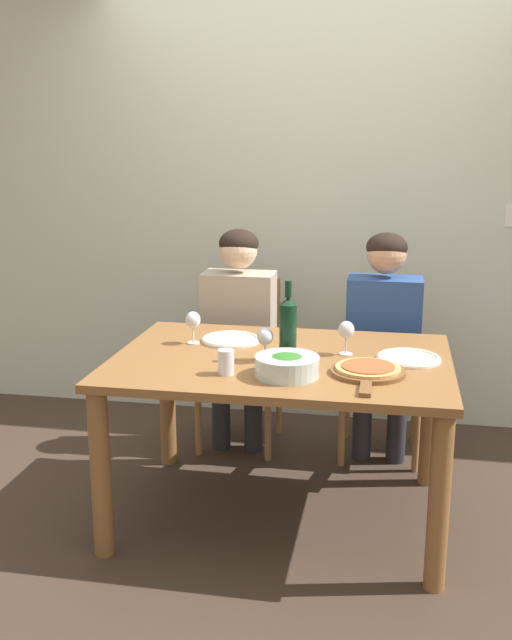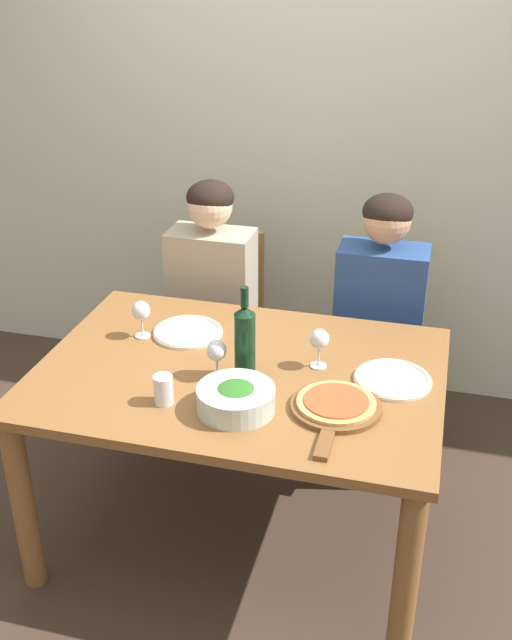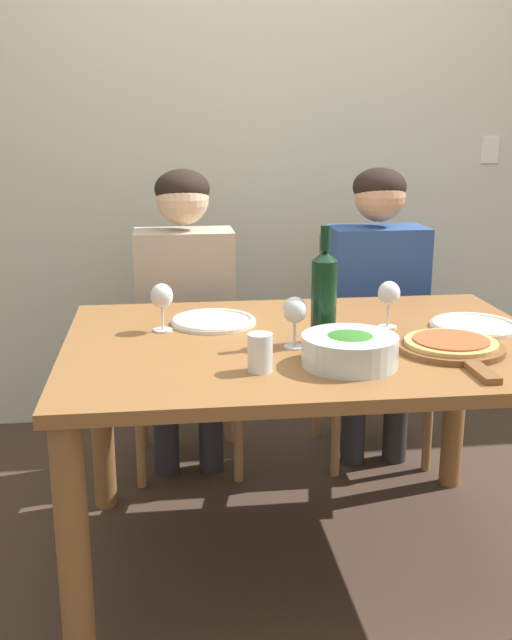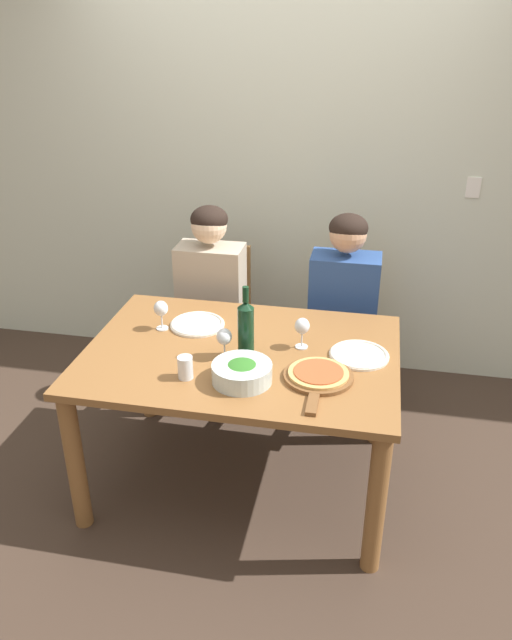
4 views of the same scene
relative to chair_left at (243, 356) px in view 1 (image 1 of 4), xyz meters
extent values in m
plane|color=#3D2D23|center=(0.35, -0.85, -0.49)|extent=(40.00, 40.00, 0.00)
cube|color=beige|center=(0.35, 0.47, 0.86)|extent=(10.00, 0.05, 2.70)
cube|color=brown|center=(0.35, -0.85, 0.25)|extent=(1.45, 1.03, 0.04)
cylinder|color=brown|center=(-0.32, -1.30, -0.13)|extent=(0.08, 0.08, 0.71)
cylinder|color=brown|center=(1.01, -1.30, -0.13)|extent=(0.08, 0.08, 0.71)
cylinder|color=brown|center=(-0.32, -0.39, -0.13)|extent=(0.08, 0.08, 0.71)
cylinder|color=brown|center=(1.01, -0.39, -0.13)|extent=(0.08, 0.08, 0.71)
cube|color=#9E7042|center=(0.00, -0.08, -0.07)|extent=(0.42, 0.42, 0.04)
cube|color=#9E7042|center=(0.00, 0.12, 0.19)|extent=(0.38, 0.03, 0.48)
cylinder|color=#9E7042|center=(-0.19, -0.27, -0.29)|extent=(0.04, 0.04, 0.40)
cylinder|color=#9E7042|center=(0.19, -0.27, -0.29)|extent=(0.04, 0.04, 0.40)
cylinder|color=#9E7042|center=(-0.19, 0.11, -0.29)|extent=(0.04, 0.04, 0.40)
cylinder|color=#9E7042|center=(0.19, 0.11, -0.29)|extent=(0.04, 0.04, 0.40)
cube|color=#9E7042|center=(0.77, -0.08, -0.07)|extent=(0.42, 0.42, 0.04)
cube|color=#9E7042|center=(0.77, 0.12, 0.19)|extent=(0.38, 0.03, 0.48)
cylinder|color=#9E7042|center=(0.58, -0.27, -0.29)|extent=(0.04, 0.04, 0.40)
cylinder|color=#9E7042|center=(0.96, -0.27, -0.29)|extent=(0.04, 0.04, 0.40)
cylinder|color=#9E7042|center=(0.58, 0.11, -0.29)|extent=(0.04, 0.04, 0.40)
cylinder|color=#9E7042|center=(0.96, 0.11, -0.29)|extent=(0.04, 0.04, 0.40)
cylinder|color=#28282D|center=(-0.09, -0.16, -0.27)|extent=(0.10, 0.10, 0.44)
cylinder|color=#28282D|center=(0.09, -0.16, -0.27)|extent=(0.10, 0.10, 0.44)
cube|color=tan|center=(0.00, -0.10, 0.22)|extent=(0.38, 0.22, 0.54)
cylinder|color=tan|center=(-0.20, -0.34, 0.07)|extent=(0.07, 0.31, 0.14)
cylinder|color=tan|center=(0.20, -0.34, 0.07)|extent=(0.07, 0.31, 0.14)
sphere|color=beige|center=(0.00, -0.10, 0.61)|extent=(0.20, 0.20, 0.20)
ellipsoid|color=black|center=(0.00, -0.09, 0.65)|extent=(0.21, 0.21, 0.15)
cylinder|color=#28282D|center=(0.68, -0.16, -0.27)|extent=(0.10, 0.10, 0.44)
cylinder|color=#28282D|center=(0.86, -0.16, -0.27)|extent=(0.10, 0.10, 0.44)
cube|color=navy|center=(0.77, -0.10, 0.22)|extent=(0.38, 0.22, 0.54)
cylinder|color=navy|center=(0.57, -0.34, 0.07)|extent=(0.07, 0.31, 0.14)
cylinder|color=navy|center=(0.97, -0.34, 0.07)|extent=(0.07, 0.31, 0.14)
sphere|color=tan|center=(0.77, -0.10, 0.61)|extent=(0.20, 0.20, 0.20)
ellipsoid|color=black|center=(0.77, -0.09, 0.65)|extent=(0.21, 0.21, 0.15)
cylinder|color=black|center=(0.38, -0.89, 0.39)|extent=(0.07, 0.07, 0.25)
cone|color=black|center=(0.38, -0.89, 0.52)|extent=(0.07, 0.07, 0.03)
cylinder|color=black|center=(0.38, -0.89, 0.57)|extent=(0.03, 0.03, 0.07)
cylinder|color=silver|center=(0.41, -1.10, 0.30)|extent=(0.26, 0.26, 0.08)
ellipsoid|color=#2D6B23|center=(0.41, -1.10, 0.31)|extent=(0.21, 0.21, 0.09)
cylinder|color=silver|center=(0.07, -0.64, 0.27)|extent=(0.27, 0.27, 0.01)
torus|color=silver|center=(0.07, -0.64, 0.28)|extent=(0.27, 0.27, 0.02)
cylinder|color=silver|center=(0.89, -0.79, 0.27)|extent=(0.27, 0.27, 0.01)
torus|color=silver|center=(0.89, -0.79, 0.28)|extent=(0.27, 0.27, 0.02)
cylinder|color=brown|center=(0.72, -1.01, 0.27)|extent=(0.30, 0.30, 0.02)
cube|color=brown|center=(0.72, -1.23, 0.27)|extent=(0.04, 0.14, 0.02)
cylinder|color=tan|center=(0.72, -1.01, 0.29)|extent=(0.26, 0.26, 0.01)
cylinder|color=#AD4C28|center=(0.72, -1.01, 0.30)|extent=(0.21, 0.21, 0.01)
cylinder|color=silver|center=(-0.09, -0.70, 0.27)|extent=(0.06, 0.06, 0.01)
cylinder|color=silver|center=(-0.09, -0.70, 0.31)|extent=(0.01, 0.01, 0.07)
ellipsoid|color=silver|center=(-0.09, -0.70, 0.38)|extent=(0.07, 0.07, 0.08)
ellipsoid|color=maroon|center=(-0.09, -0.70, 0.36)|extent=(0.06, 0.06, 0.03)
cylinder|color=silver|center=(0.62, -0.75, 0.27)|extent=(0.06, 0.06, 0.01)
cylinder|color=silver|center=(0.62, -0.75, 0.31)|extent=(0.01, 0.01, 0.07)
ellipsoid|color=silver|center=(0.62, -0.75, 0.38)|extent=(0.07, 0.07, 0.08)
ellipsoid|color=maroon|center=(0.62, -0.75, 0.36)|extent=(0.06, 0.06, 0.03)
cylinder|color=silver|center=(0.29, -0.93, 0.27)|extent=(0.06, 0.06, 0.01)
cylinder|color=silver|center=(0.29, -0.93, 0.31)|extent=(0.01, 0.01, 0.07)
ellipsoid|color=silver|center=(0.29, -0.93, 0.38)|extent=(0.07, 0.07, 0.08)
ellipsoid|color=maroon|center=(0.29, -0.93, 0.36)|extent=(0.06, 0.06, 0.03)
cylinder|color=silver|center=(0.16, -1.12, 0.31)|extent=(0.07, 0.07, 0.10)
camera|label=1|loc=(0.81, -3.92, 1.20)|focal=42.00mm
camera|label=2|loc=(1.00, -3.08, 1.63)|focal=42.00mm
camera|label=3|loc=(-0.08, -2.96, 0.90)|focal=42.00mm
camera|label=4|loc=(0.91, -3.31, 1.69)|focal=35.00mm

